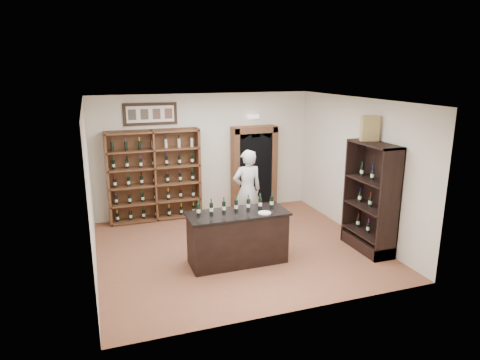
{
  "coord_description": "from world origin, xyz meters",
  "views": [
    {
      "loc": [
        -2.63,
        -7.7,
        3.6
      ],
      "look_at": [
        0.16,
        0.3,
        1.37
      ],
      "focal_mm": 32.0,
      "sensor_mm": 36.0,
      "label": 1
    }
  ],
  "objects_px": {
    "wine_shelf": "(154,176)",
    "tasting_counter": "(238,238)",
    "side_cabinet": "(371,214)",
    "shopkeeper": "(247,190)",
    "wine_crate": "(370,128)",
    "counter_bottle_0": "(199,210)"
  },
  "relations": [
    {
      "from": "tasting_counter",
      "to": "shopkeeper",
      "type": "relative_size",
      "value": 1.01
    },
    {
      "from": "wine_shelf",
      "to": "tasting_counter",
      "type": "bearing_deg",
      "value": -69.44
    },
    {
      "from": "wine_shelf",
      "to": "side_cabinet",
      "type": "distance_m",
      "value": 5.02
    },
    {
      "from": "counter_bottle_0",
      "to": "wine_shelf",
      "type": "bearing_deg",
      "value": 97.58
    },
    {
      "from": "wine_shelf",
      "to": "side_cabinet",
      "type": "height_order",
      "value": "same"
    },
    {
      "from": "counter_bottle_0",
      "to": "wine_crate",
      "type": "distance_m",
      "value": 3.7
    },
    {
      "from": "shopkeeper",
      "to": "tasting_counter",
      "type": "bearing_deg",
      "value": 62.15
    },
    {
      "from": "side_cabinet",
      "to": "wine_crate",
      "type": "bearing_deg",
      "value": 90.51
    },
    {
      "from": "counter_bottle_0",
      "to": "shopkeeper",
      "type": "height_order",
      "value": "shopkeeper"
    },
    {
      "from": "wine_crate",
      "to": "side_cabinet",
      "type": "bearing_deg",
      "value": -73.16
    },
    {
      "from": "wine_shelf",
      "to": "tasting_counter",
      "type": "relative_size",
      "value": 1.17
    },
    {
      "from": "wine_shelf",
      "to": "side_cabinet",
      "type": "xyz_separation_m",
      "value": [
        3.82,
        -3.23,
        -0.35
      ]
    },
    {
      "from": "side_cabinet",
      "to": "shopkeeper",
      "type": "distance_m",
      "value": 2.71
    },
    {
      "from": "side_cabinet",
      "to": "wine_shelf",
      "type": "bearing_deg",
      "value": 139.79
    },
    {
      "from": "tasting_counter",
      "to": "shopkeeper",
      "type": "distance_m",
      "value": 1.8
    },
    {
      "from": "wine_shelf",
      "to": "tasting_counter",
      "type": "xyz_separation_m",
      "value": [
        1.1,
        -2.93,
        -0.61
      ]
    },
    {
      "from": "wine_shelf",
      "to": "tasting_counter",
      "type": "distance_m",
      "value": 3.19
    },
    {
      "from": "wine_shelf",
      "to": "counter_bottle_0",
      "type": "distance_m",
      "value": 2.88
    },
    {
      "from": "tasting_counter",
      "to": "counter_bottle_0",
      "type": "relative_size",
      "value": 6.27
    },
    {
      "from": "wine_shelf",
      "to": "wine_crate",
      "type": "xyz_separation_m",
      "value": [
        3.82,
        -2.99,
        1.35
      ]
    },
    {
      "from": "counter_bottle_0",
      "to": "wine_crate",
      "type": "bearing_deg",
      "value": -2.25
    },
    {
      "from": "wine_shelf",
      "to": "counter_bottle_0",
      "type": "relative_size",
      "value": 7.33
    }
  ]
}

